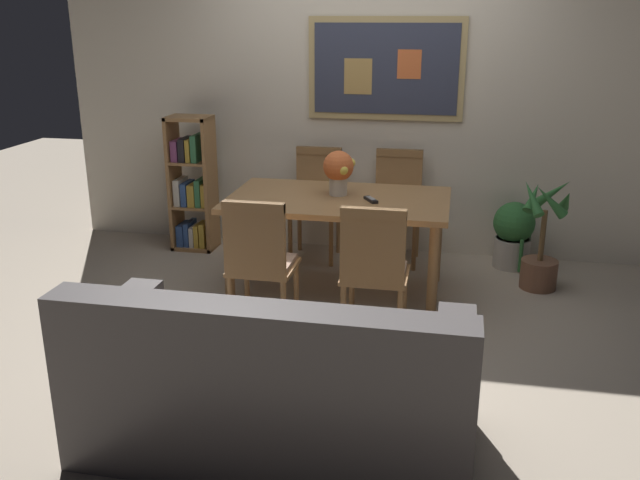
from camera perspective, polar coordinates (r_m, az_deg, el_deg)
The scene contains 13 objects.
ground_plane at distance 4.69m, azimuth 1.12°, elevation -6.35°, with size 12.00×12.00×0.00m, color tan.
wall_back_with_painting at distance 5.80m, azimuth 3.97°, elevation 11.81°, with size 5.20×0.14×2.60m.
dining_table at distance 4.86m, azimuth 1.54°, elevation 2.56°, with size 1.55×0.94×0.73m.
dining_chair_near_right at distance 4.10m, azimuth 4.54°, elevation -2.02°, with size 0.40×0.41×0.91m.
dining_chair_far_left at distance 5.70m, azimuth -0.28°, elevation 3.88°, with size 0.40×0.41×0.91m.
dining_chair_far_right at distance 5.64m, azimuth 6.44°, elevation 3.61°, with size 0.40×0.41×0.91m.
dining_chair_near_left at distance 4.23m, azimuth -5.05°, elevation -1.37°, with size 0.40×0.41×0.91m.
leather_couch at distance 3.23m, azimuth -3.99°, elevation -12.37°, with size 1.80×0.84×0.84m.
bookshelf at distance 5.99m, azimuth -10.55°, elevation 4.18°, with size 0.36×0.28×1.15m.
potted_ivy at distance 5.71m, azimuth 15.79°, elevation 0.52°, with size 0.33×0.33×0.54m.
potted_palm at distance 5.31m, azimuth 17.96°, elevation -0.61°, with size 0.40×0.41×0.84m.
flower_vase at distance 4.86m, azimuth 1.56°, elevation 5.90°, with size 0.22×0.22×0.32m.
tv_remote at distance 4.74m, azimuth 4.25°, elevation 3.38°, with size 0.12×0.16×0.02m.
Camera 1 is at (0.75, -4.20, 1.96)m, focal length 38.44 mm.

